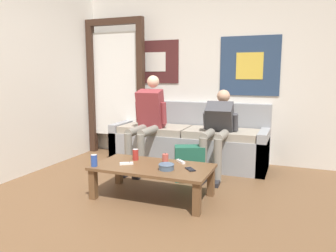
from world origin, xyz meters
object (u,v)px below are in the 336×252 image
object	(u,v)px
couch	(189,143)
ceramic_bowl	(166,166)
person_seated_teen	(218,128)
pillar_candle	(165,159)
game_controller_near_left	(126,163)
game_controller_near_right	(181,162)
backpack	(190,164)
drink_can_blue	(94,161)
drink_can_red	(136,155)
person_seated_adult	(147,118)
cell_phone	(190,169)
coffee_table	(153,170)

from	to	relation	value
couch	ceramic_bowl	xyz separation A→B (m)	(0.25, -1.51, 0.07)
person_seated_teen	pillar_candle	bearing A→B (deg)	-110.47
couch	pillar_candle	bearing A→B (deg)	-83.36
game_controller_near_left	game_controller_near_right	bearing A→B (deg)	28.73
backpack	drink_can_blue	distance (m)	1.20
drink_can_blue	game_controller_near_left	world-z (taller)	drink_can_blue
backpack	drink_can_red	size ratio (longest dim) A/B	3.47
person_seated_teen	ceramic_bowl	world-z (taller)	person_seated_teen
pillar_candle	person_seated_adult	bearing A→B (deg)	125.12
couch	game_controller_near_right	bearing A→B (deg)	-76.35
person_seated_adult	ceramic_bowl	distance (m)	1.36
pillar_candle	couch	bearing A→B (deg)	96.64
person_seated_teen	game_controller_near_left	xyz separation A→B (m)	(-0.72, -1.13, -0.26)
game_controller_near_left	cell_phone	world-z (taller)	game_controller_near_left
game_controller_near_left	coffee_table	bearing A→B (deg)	12.18
person_seated_teen	cell_phone	size ratio (longest dim) A/B	7.43
couch	cell_phone	bearing A→B (deg)	-71.73
couch	ceramic_bowl	size ratio (longest dim) A/B	13.80
backpack	person_seated_teen	bearing A→B (deg)	57.88
game_controller_near_left	game_controller_near_right	size ratio (longest dim) A/B	1.09
backpack	pillar_candle	distance (m)	0.58
coffee_table	game_controller_near_right	bearing A→B (deg)	43.32
ceramic_bowl	pillar_candle	xyz separation A→B (m)	(-0.09, 0.21, 0.02)
pillar_candle	drink_can_blue	bearing A→B (deg)	-150.51
ceramic_bowl	drink_can_blue	world-z (taller)	drink_can_blue
person_seated_adult	backpack	bearing A→B (deg)	-25.91
coffee_table	cell_phone	bearing A→B (deg)	0.47
person_seated_adult	drink_can_red	xyz separation A→B (m)	(0.27, -0.88, -0.29)
person_seated_adult	person_seated_teen	size ratio (longest dim) A/B	1.17
drink_can_red	game_controller_near_right	distance (m)	0.51
couch	pillar_candle	size ratio (longest dim) A/B	19.14
couch	pillar_candle	world-z (taller)	couch
couch	backpack	world-z (taller)	couch
person_seated_teen	ceramic_bowl	distance (m)	1.20
couch	person_seated_teen	bearing A→B (deg)	-35.75
drink_can_blue	drink_can_red	world-z (taller)	same
game_controller_near_left	cell_phone	bearing A→B (deg)	5.25
person_seated_teen	cell_phone	xyz separation A→B (m)	(-0.03, -1.06, -0.26)
coffee_table	game_controller_near_left	world-z (taller)	game_controller_near_left
ceramic_bowl	cell_phone	xyz separation A→B (m)	(0.22, 0.08, -0.03)
person_seated_teen	ceramic_bowl	size ratio (longest dim) A/B	6.72
cell_phone	drink_can_red	bearing A→B (deg)	168.70
cell_phone	drink_can_blue	bearing A→B (deg)	-165.82
pillar_candle	coffee_table	bearing A→B (deg)	-126.14
backpack	drink_can_blue	xyz separation A→B (m)	(-0.75, -0.91, 0.20)
person_seated_adult	cell_phone	bearing A→B (deg)	-47.06
drink_can_red	ceramic_bowl	bearing A→B (deg)	-25.77
ceramic_bowl	drink_can_red	size ratio (longest dim) A/B	1.30
couch	backpack	bearing A→B (deg)	-71.60
person_seated_teen	game_controller_near_right	xyz separation A→B (m)	(-0.21, -0.84, -0.26)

